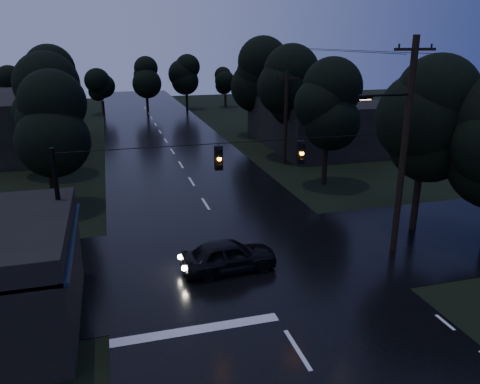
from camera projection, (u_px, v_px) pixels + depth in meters
name	position (u px, v px, depth m)	size (l,w,h in m)	color
main_road	(181.00, 165.00, 38.36)	(12.00, 120.00, 0.02)	black
cross_street	(240.00, 259.00, 21.88)	(60.00, 9.00, 0.02)	black
building_far_right	(318.00, 123.00, 44.94)	(10.00, 14.00, 4.40)	black
building_far_left	(12.00, 123.00, 43.14)	(10.00, 16.00, 5.00)	black
utility_pole_main	(403.00, 144.00, 21.24)	(3.50, 0.30, 10.00)	black
utility_pole_far	(286.00, 117.00, 37.46)	(2.00, 0.30, 7.50)	black
anchor_pole_left	(61.00, 224.00, 18.11)	(0.18, 0.18, 6.00)	black
span_signals	(260.00, 154.00, 19.48)	(15.00, 0.37, 1.12)	black
tree_corner_near	(426.00, 119.00, 23.51)	(4.48, 4.48, 9.44)	black
tree_left_a	(44.00, 122.00, 27.10)	(3.92, 3.92, 8.26)	black
tree_left_b	(47.00, 100.00, 34.15)	(4.20, 4.20, 8.85)	black
tree_left_c	(51.00, 83.00, 43.03)	(4.48, 4.48, 9.44)	black
tree_right_a	(328.00, 104.00, 31.61)	(4.20, 4.20, 8.85)	black
tree_right_b	(292.00, 88.00, 38.97)	(4.48, 4.48, 9.44)	black
tree_right_c	(262.00, 75.00, 48.16)	(4.76, 4.76, 10.03)	black
car	(229.00, 255.00, 20.65)	(1.70, 4.23, 1.44)	black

